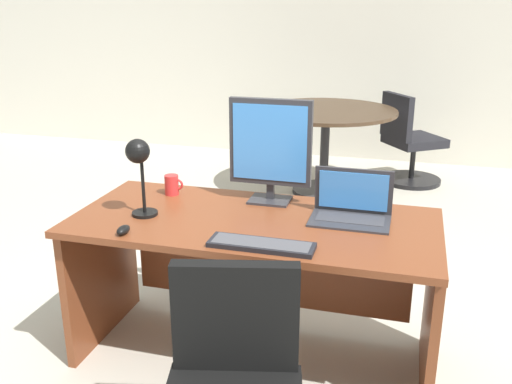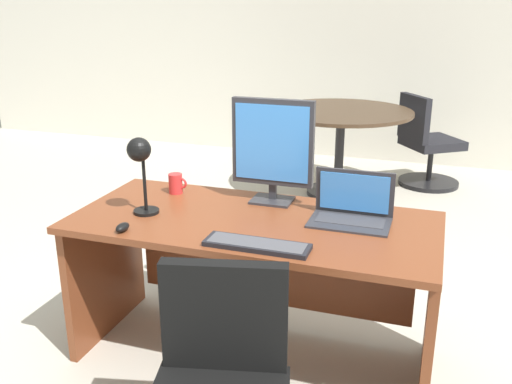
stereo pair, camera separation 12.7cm
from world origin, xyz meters
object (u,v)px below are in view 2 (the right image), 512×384
at_px(laptop, 352,205).
at_px(coffee_mug, 176,183).
at_px(mouse, 123,227).
at_px(meeting_table, 340,131).
at_px(meeting_chair_near, 426,149).
at_px(desk_lamp, 140,160).
at_px(monitor, 273,146).
at_px(desk, 257,258).
at_px(keyboard, 257,245).

height_order(laptop, coffee_mug, laptop).
height_order(mouse, meeting_table, meeting_table).
bearing_deg(meeting_chair_near, laptop, -94.42).
relative_size(laptop, desk_lamp, 0.97).
bearing_deg(monitor, desk_lamp, -144.80).
bearing_deg(monitor, mouse, -131.26).
height_order(mouse, meeting_chair_near, meeting_chair_near).
height_order(monitor, meeting_table, monitor).
relative_size(monitor, desk_lamp, 1.39).
bearing_deg(coffee_mug, desk, -19.45).
distance_m(desk, laptop, 0.52).
bearing_deg(coffee_mug, laptop, -5.17).
bearing_deg(keyboard, desk, 108.49).
height_order(desk_lamp, meeting_table, desk_lamp).
height_order(desk, keyboard, keyboard).
xyz_separation_m(desk, meeting_table, (-0.07, 2.54, 0.08)).
bearing_deg(meeting_chair_near, mouse, -108.53).
bearing_deg(keyboard, laptop, 54.07).
xyz_separation_m(keyboard, meeting_chair_near, (0.54, 3.40, -0.38)).
distance_m(mouse, meeting_chair_near, 3.63).
xyz_separation_m(desk, keyboard, (0.11, -0.34, 0.23)).
distance_m(laptop, keyboard, 0.54).
bearing_deg(meeting_table, coffee_mug, -100.28).
bearing_deg(mouse, desk_lamp, 93.72).
relative_size(coffee_mug, meeting_table, 0.08).
relative_size(laptop, mouse, 4.32).
bearing_deg(laptop, desk, -167.70).
bearing_deg(desk_lamp, coffee_mug, 89.05).
relative_size(mouse, meeting_table, 0.07).
xyz_separation_m(laptop, meeting_table, (-0.50, 2.45, -0.21)).
bearing_deg(monitor, meeting_chair_near, 77.25).
height_order(monitor, laptop, monitor).
relative_size(monitor, keyboard, 1.18).
distance_m(laptop, meeting_table, 2.50).
xyz_separation_m(monitor, meeting_chair_near, (0.64, 2.85, -0.65)).
xyz_separation_m(mouse, meeting_table, (0.42, 2.90, -0.16)).
relative_size(keyboard, meeting_chair_near, 0.50).
height_order(laptop, meeting_chair_near, laptop).
bearing_deg(desk_lamp, desk, 17.00).
xyz_separation_m(desk_lamp, meeting_table, (0.43, 2.69, -0.40)).
height_order(desk, coffee_mug, coffee_mug).
distance_m(coffee_mug, meeting_table, 2.41).
height_order(monitor, desk_lamp, monitor).
distance_m(monitor, laptop, 0.48).
bearing_deg(desk_lamp, meeting_chair_near, 70.14).
bearing_deg(mouse, keyboard, 2.37).
xyz_separation_m(laptop, coffee_mug, (-0.93, 0.08, -0.02)).
height_order(keyboard, coffee_mug, coffee_mug).
xyz_separation_m(laptop, keyboard, (-0.31, -0.43, -0.06)).
relative_size(desk, meeting_table, 1.34).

